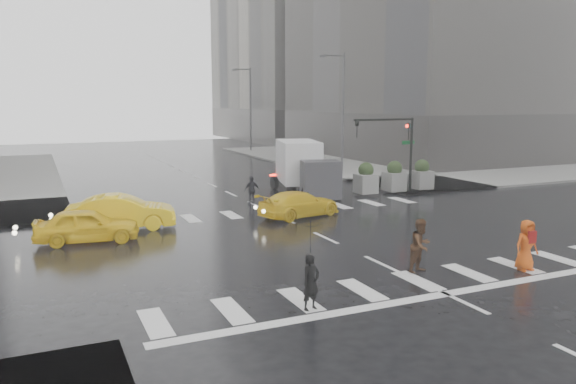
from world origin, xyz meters
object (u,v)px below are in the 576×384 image
traffic_signal_pole (398,140)px  box_truck (304,166)px  pedestrian_orange (526,245)px  taxi_mid (122,212)px  taxi_front (87,225)px  pedestrian_brown (421,246)px

traffic_signal_pole → box_truck: traffic_signal_pole is taller
traffic_signal_pole → pedestrian_orange: traffic_signal_pole is taller
taxi_mid → traffic_signal_pole: bearing=-68.7°
traffic_signal_pole → taxi_mid: bearing=-169.7°
pedestrian_orange → taxi_front: bearing=147.8°
pedestrian_orange → taxi_mid: (-11.11, 11.56, -0.10)m
pedestrian_brown → taxi_front: (-9.45, 8.50, -0.20)m
taxi_front → box_truck: 14.58m
pedestrian_brown → box_truck: 15.83m
traffic_signal_pole → pedestrian_brown: (-8.36, -13.27, -2.34)m
traffic_signal_pole → box_truck: 5.71m
box_truck → taxi_mid: bearing=-139.9°
pedestrian_orange → taxi_front: pedestrian_orange is taller
traffic_signal_pole → pedestrian_brown: traffic_signal_pole is taller
traffic_signal_pole → box_truck: size_ratio=0.77×
taxi_front → taxi_mid: (1.57, 1.80, 0.07)m
pedestrian_orange → pedestrian_brown: bearing=164.2°
taxi_front → box_truck: box_truck is taller
pedestrian_brown → pedestrian_orange: pedestrian_brown is taller
traffic_signal_pole → pedestrian_brown: 15.86m
pedestrian_orange → taxi_mid: size_ratio=0.37×
taxi_front → traffic_signal_pole: bearing=-67.8°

